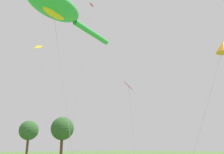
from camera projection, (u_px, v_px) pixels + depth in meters
name	position (u px, v px, depth m)	size (l,w,h in m)	color
big_show_kite	(57.00, 8.00, 20.64)	(10.71, 4.14, 14.02)	green
small_kite_diamond_red	(223.00, 47.00, 19.96)	(4.37, 3.01, 10.42)	orange
small_kite_box_yellow	(129.00, 89.00, 24.14)	(4.23, 2.88, 8.20)	red
small_kite_stunt_black	(89.00, 22.00, 32.69)	(2.73, 1.40, 21.08)	red
small_kite_streamer_purple	(39.00, 52.00, 33.35)	(3.44, 1.09, 15.64)	yellow
tree_shrub_far	(29.00, 131.00, 51.42)	(4.05, 4.05, 7.56)	#513823
tree_pine_center	(62.00, 129.00, 60.24)	(5.67, 5.67, 9.42)	#513823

